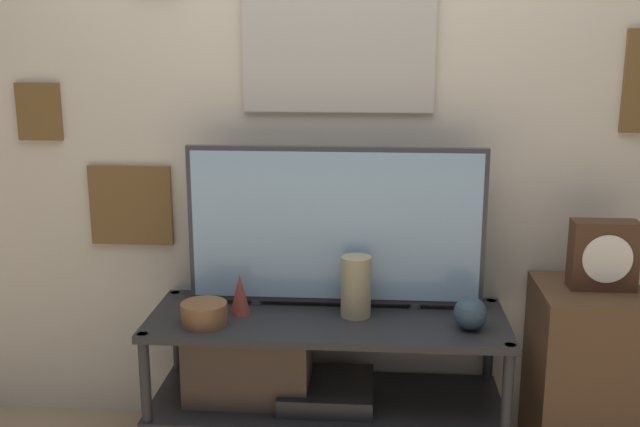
{
  "coord_description": "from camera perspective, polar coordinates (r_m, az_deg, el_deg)",
  "views": [
    {
      "loc": [
        0.18,
        -2.39,
        1.62
      ],
      "look_at": [
        -0.03,
        0.29,
        0.98
      ],
      "focal_mm": 42.0,
      "sensor_mm": 36.0,
      "label": 1
    }
  ],
  "objects": [
    {
      "name": "vase_round_glass",
      "position": [
        2.8,
        11.37,
        -7.47
      ],
      "size": [
        0.12,
        0.12,
        0.12
      ],
      "color": "#2D4251",
      "rests_on": "media_console"
    },
    {
      "name": "television",
      "position": [
        2.89,
        1.18,
        -0.97
      ],
      "size": [
        1.15,
        0.05,
        0.64
      ],
      "color": "#333338",
      "rests_on": "media_console"
    },
    {
      "name": "mantel_clock",
      "position": [
        2.97,
        20.79,
        -2.98
      ],
      "size": [
        0.24,
        0.11,
        0.26
      ],
      "color": "#422819",
      "rests_on": "side_table"
    },
    {
      "name": "vase_tall_ceramic",
      "position": [
        2.86,
        2.76,
        -5.57
      ],
      "size": [
        0.12,
        0.12,
        0.24
      ],
      "color": "tan",
      "rests_on": "media_console"
    },
    {
      "name": "vase_slim_bronze",
      "position": [
        2.9,
        -6.12,
        -6.12
      ],
      "size": [
        0.08,
        0.08,
        0.16
      ],
      "color": "brown",
      "rests_on": "media_console"
    },
    {
      "name": "vase_wide_bowl",
      "position": [
        2.83,
        -8.82,
        -7.54
      ],
      "size": [
        0.17,
        0.17,
        0.08
      ],
      "color": "brown",
      "rests_on": "media_console"
    },
    {
      "name": "side_table",
      "position": [
        3.12,
        19.45,
        -11.49
      ],
      "size": [
        0.39,
        0.41,
        0.7
      ],
      "color": "#513823",
      "rests_on": "ground_plane"
    },
    {
      "name": "wall_back",
      "position": [
        3.01,
        0.95,
        8.24
      ],
      "size": [
        6.4,
        0.08,
        2.7
      ],
      "color": "beige",
      "rests_on": "ground_plane"
    },
    {
      "name": "media_console",
      "position": [
        2.98,
        -1.82,
        -11.58
      ],
      "size": [
        1.37,
        0.51,
        0.58
      ],
      "color": "#232326",
      "rests_on": "ground_plane"
    }
  ]
}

